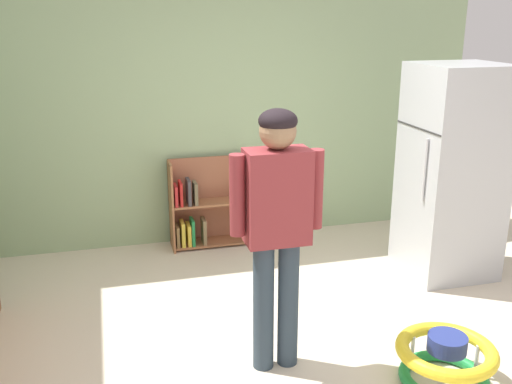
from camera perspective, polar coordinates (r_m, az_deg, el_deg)
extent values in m
plane|color=beige|center=(3.89, 3.31, -16.58)|extent=(12.00, 12.00, 0.00)
cube|color=#99B587|center=(5.55, -4.05, 8.78)|extent=(5.20, 0.06, 2.70)
cube|color=#B7BABF|center=(5.10, 18.73, 1.86)|extent=(0.70, 0.68, 1.78)
cylinder|color=silver|center=(4.74, 16.26, 2.10)|extent=(0.02, 0.02, 0.50)
cube|color=#333333|center=(4.83, 15.66, 6.09)|extent=(0.01, 0.67, 0.01)
cube|color=#9D623D|center=(5.48, -8.33, -1.43)|extent=(0.02, 0.28, 0.85)
cube|color=#9D623D|center=(5.62, -0.41, -0.78)|extent=(0.02, 0.28, 0.85)
cube|color=#9D5D42|center=(5.66, -4.57, -0.70)|extent=(0.80, 0.02, 0.85)
cube|color=#9D623D|center=(5.67, -4.23, -4.89)|extent=(0.76, 0.24, 0.02)
cube|color=#9D623D|center=(5.53, -4.33, -1.00)|extent=(0.76, 0.24, 0.02)
cube|color=olive|center=(5.56, -7.76, -4.26)|extent=(0.03, 0.17, 0.20)
cube|color=red|center=(5.42, -7.93, -0.30)|extent=(0.03, 0.17, 0.20)
cube|color=gold|center=(5.56, -7.24, -4.06)|extent=(0.03, 0.17, 0.23)
cube|color=red|center=(5.42, -7.44, -0.12)|extent=(0.02, 0.17, 0.22)
cube|color=gold|center=(5.57, -6.65, -4.14)|extent=(0.03, 0.17, 0.21)
cube|color=#403B3F|center=(5.43, -6.66, 0.03)|extent=(0.03, 0.17, 0.24)
cube|color=#248D45|center=(5.57, -6.28, -3.89)|extent=(0.03, 0.17, 0.25)
cube|color=brown|center=(5.44, -6.01, -0.08)|extent=(0.03, 0.17, 0.21)
cube|color=olive|center=(5.58, -5.17, -3.83)|extent=(0.03, 0.17, 0.25)
cylinder|color=#2E3D4A|center=(3.65, 0.74, -11.21)|extent=(0.13, 0.13, 0.85)
cylinder|color=#2E3D4A|center=(3.69, 3.18, -10.89)|extent=(0.13, 0.13, 0.85)
cube|color=maroon|center=(3.39, 2.09, -0.48)|extent=(0.38, 0.22, 0.57)
cylinder|color=maroon|center=(3.33, -1.87, -0.34)|extent=(0.09, 0.09, 0.48)
cylinder|color=maroon|center=(3.46, 5.90, 0.29)|extent=(0.09, 0.09, 0.48)
sphere|color=#967151|center=(3.30, 2.16, 6.02)|extent=(0.21, 0.21, 0.21)
ellipsoid|color=black|center=(3.28, 2.17, 7.03)|extent=(0.22, 0.22, 0.14)
torus|color=green|center=(3.88, 17.96, -16.96)|extent=(0.54, 0.54, 0.07)
torus|color=yellow|center=(3.78, 18.23, -14.62)|extent=(0.60, 0.60, 0.08)
cylinder|color=navy|center=(3.76, 18.30, -13.97)|extent=(0.23, 0.23, 0.10)
cylinder|color=silver|center=(3.94, 20.89, -15.08)|extent=(0.02, 0.02, 0.18)
cylinder|color=silver|center=(3.91, 15.14, -14.76)|extent=(0.02, 0.02, 0.18)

